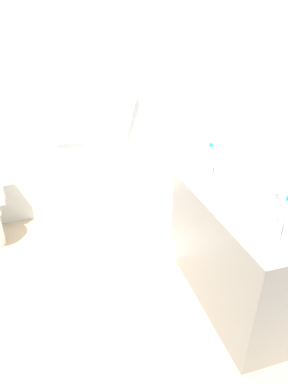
{
  "coord_description": "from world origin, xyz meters",
  "views": [
    {
      "loc": [
        0.01,
        -1.97,
        1.87
      ],
      "look_at": [
        0.63,
        0.17,
        0.7
      ],
      "focal_mm": 29.3,
      "sensor_mm": 36.0,
      "label": 1
    }
  ],
  "objects_px": {
    "drinking_glass_0": "(219,173)",
    "water_bottle_1": "(210,160)",
    "sink_faucet": "(276,198)",
    "drinking_glass_1": "(223,184)",
    "drinking_glass_2": "(231,180)",
    "water_bottle_2": "(285,215)",
    "sink_basin": "(249,204)",
    "bathtub": "(122,200)",
    "bath_mat": "(142,252)"
  },
  "relations": [
    {
      "from": "drinking_glass_0",
      "to": "water_bottle_1",
      "type": "bearing_deg",
      "value": 117.47
    },
    {
      "from": "sink_faucet",
      "to": "drinking_glass_1",
      "type": "distance_m",
      "value": 0.38
    },
    {
      "from": "drinking_glass_0",
      "to": "drinking_glass_2",
      "type": "bearing_deg",
      "value": -83.39
    },
    {
      "from": "water_bottle_1",
      "to": "water_bottle_2",
      "type": "height_order",
      "value": "water_bottle_1"
    },
    {
      "from": "water_bottle_1",
      "to": "drinking_glass_1",
      "type": "bearing_deg",
      "value": -94.54
    },
    {
      "from": "sink_basin",
      "to": "water_bottle_2",
      "type": "bearing_deg",
      "value": -83.2
    },
    {
      "from": "sink_basin",
      "to": "water_bottle_1",
      "type": "height_order",
      "value": "water_bottle_1"
    },
    {
      "from": "bathtub",
      "to": "sink_faucet",
      "type": "xyz_separation_m",
      "value": [
        0.8,
        -1.3,
        0.58
      ]
    },
    {
      "from": "sink_basin",
      "to": "water_bottle_1",
      "type": "relative_size",
      "value": 1.39
    },
    {
      "from": "drinking_glass_0",
      "to": "sink_basin",
      "type": "bearing_deg",
      "value": -93.45
    },
    {
      "from": "bathtub",
      "to": "drinking_glass_2",
      "type": "relative_size",
      "value": 18.12
    },
    {
      "from": "bath_mat",
      "to": "drinking_glass_2",
      "type": "bearing_deg",
      "value": -36.48
    },
    {
      "from": "sink_faucet",
      "to": "sink_basin",
      "type": "bearing_deg",
      "value": 180.0
    },
    {
      "from": "sink_basin",
      "to": "drinking_glass_0",
      "type": "height_order",
      "value": "drinking_glass_0"
    },
    {
      "from": "water_bottle_1",
      "to": "drinking_glass_2",
      "type": "relative_size",
      "value": 2.87
    },
    {
      "from": "drinking_glass_0",
      "to": "drinking_glass_2",
      "type": "xyz_separation_m",
      "value": [
        0.02,
        -0.15,
        0.0
      ]
    },
    {
      "from": "water_bottle_1",
      "to": "drinking_glass_0",
      "type": "height_order",
      "value": "water_bottle_1"
    },
    {
      "from": "water_bottle_1",
      "to": "bath_mat",
      "type": "xyz_separation_m",
      "value": [
        -0.51,
        0.19,
        -0.94
      ]
    },
    {
      "from": "drinking_glass_0",
      "to": "drinking_glass_2",
      "type": "distance_m",
      "value": 0.15
    },
    {
      "from": "drinking_glass_1",
      "to": "bath_mat",
      "type": "bearing_deg",
      "value": 137.03
    },
    {
      "from": "water_bottle_2",
      "to": "drinking_glass_2",
      "type": "height_order",
      "value": "water_bottle_2"
    },
    {
      "from": "sink_basin",
      "to": "water_bottle_2",
      "type": "height_order",
      "value": "water_bottle_2"
    },
    {
      "from": "water_bottle_1",
      "to": "bath_mat",
      "type": "height_order",
      "value": "water_bottle_1"
    },
    {
      "from": "drinking_glass_2",
      "to": "bath_mat",
      "type": "xyz_separation_m",
      "value": [
        -0.57,
        0.42,
        -0.86
      ]
    },
    {
      "from": "sink_faucet",
      "to": "drinking_glass_1",
      "type": "xyz_separation_m",
      "value": [
        -0.25,
        0.28,
        0.01
      ]
    },
    {
      "from": "sink_faucet",
      "to": "water_bottle_1",
      "type": "bearing_deg",
      "value": 112.59
    },
    {
      "from": "sink_basin",
      "to": "drinking_glass_1",
      "type": "relative_size",
      "value": 4.33
    },
    {
      "from": "sink_faucet",
      "to": "water_bottle_1",
      "type": "height_order",
      "value": "water_bottle_1"
    },
    {
      "from": "drinking_glass_1",
      "to": "sink_basin",
      "type": "bearing_deg",
      "value": -82.1
    },
    {
      "from": "sink_basin",
      "to": "drinking_glass_2",
      "type": "distance_m",
      "value": 0.32
    },
    {
      "from": "water_bottle_2",
      "to": "drinking_glass_0",
      "type": "bearing_deg",
      "value": 90.53
    },
    {
      "from": "bathtub",
      "to": "drinking_glass_1",
      "type": "height_order",
      "value": "bathtub"
    },
    {
      "from": "sink_basin",
      "to": "drinking_glass_2",
      "type": "relative_size",
      "value": 4.0
    },
    {
      "from": "bath_mat",
      "to": "drinking_glass_0",
      "type": "bearing_deg",
      "value": -26.34
    },
    {
      "from": "water_bottle_2",
      "to": "drinking_glass_0",
      "type": "distance_m",
      "value": 0.75
    },
    {
      "from": "sink_faucet",
      "to": "bath_mat",
      "type": "height_order",
      "value": "sink_faucet"
    },
    {
      "from": "water_bottle_2",
      "to": "bath_mat",
      "type": "bearing_deg",
      "value": 118.63
    },
    {
      "from": "water_bottle_2",
      "to": "sink_faucet",
      "type": "bearing_deg",
      "value": 58.91
    },
    {
      "from": "bath_mat",
      "to": "sink_basin",
      "type": "bearing_deg",
      "value": -54.44
    },
    {
      "from": "sink_faucet",
      "to": "drinking_glass_2",
      "type": "bearing_deg",
      "value": 117.85
    },
    {
      "from": "sink_faucet",
      "to": "bath_mat",
      "type": "bearing_deg",
      "value": 135.04
    },
    {
      "from": "drinking_glass_0",
      "to": "drinking_glass_1",
      "type": "bearing_deg",
      "value": -110.5
    },
    {
      "from": "sink_faucet",
      "to": "water_bottle_1",
      "type": "distance_m",
      "value": 0.6
    },
    {
      "from": "sink_basin",
      "to": "sink_faucet",
      "type": "relative_size",
      "value": 2.36
    },
    {
      "from": "drinking_glass_0",
      "to": "drinking_glass_1",
      "type": "distance_m",
      "value": 0.19
    },
    {
      "from": "sink_basin",
      "to": "bath_mat",
      "type": "bearing_deg",
      "value": 125.56
    },
    {
      "from": "water_bottle_1",
      "to": "drinking_glass_1",
      "type": "relative_size",
      "value": 3.11
    },
    {
      "from": "sink_basin",
      "to": "sink_faucet",
      "type": "bearing_deg",
      "value": 0.0
    },
    {
      "from": "bathtub",
      "to": "water_bottle_1",
      "type": "bearing_deg",
      "value": -52.6
    },
    {
      "from": "sink_basin",
      "to": "drinking_glass_0",
      "type": "relative_size",
      "value": 4.09
    }
  ]
}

